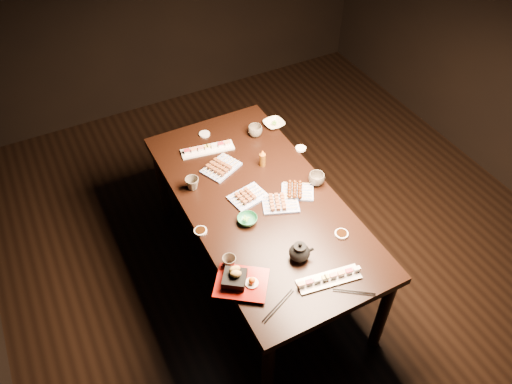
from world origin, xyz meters
The scene contains 23 objects.
ground centered at (0.00, 0.00, 0.00)m, with size 5.00×5.00×0.00m, color black.
dining_table centered at (-0.28, 0.15, 0.38)m, with size 0.90×1.80×0.75m, color black.
sushi_platter_near centered at (-0.23, -0.55, 0.77)m, with size 0.35×0.10×0.04m, color white, non-canonical shape.
sushi_platter_far centered at (-0.38, 0.73, 0.77)m, with size 0.36×0.10×0.04m, color white, non-canonical shape.
yakitori_plate_center centered at (-0.34, 0.20, 0.78)m, with size 0.22×0.16×0.06m, color #828EB6, non-canonical shape.
yakitori_plate_right centered at (-0.19, 0.05, 0.78)m, with size 0.22×0.16×0.06m, color #828EB6, non-canonical shape.
yakitori_plate_left centered at (-0.37, 0.52, 0.78)m, with size 0.24×0.17×0.06m, color #828EB6, non-canonical shape.
tsukune_plate centered at (-0.04, 0.09, 0.78)m, with size 0.20×0.15×0.05m, color #828EB6, non-canonical shape.
edamame_bowl_green centered at (-0.43, 0.02, 0.77)m, with size 0.12×0.12×0.04m, color #287A4F.
edamame_bowl_cream centered at (0.16, 0.76, 0.77)m, with size 0.14×0.14×0.04m, color #F2E7C6.
tempura_tray centered at (-0.66, -0.36, 0.80)m, with size 0.28×0.22×0.10m, color black, non-canonical shape.
teacup_near_left centered at (-0.66, -0.22, 0.79)m, with size 0.08×0.08×0.07m, color brown.
teacup_mid_right centered at (0.11, 0.11, 0.79)m, with size 0.10×0.10×0.08m, color brown.
teacup_far_left centered at (-0.61, 0.43, 0.79)m, with size 0.09×0.09×0.08m, color brown.
teacup_far_right centered at (-0.01, 0.73, 0.79)m, with size 0.10×0.10×0.08m, color brown.
teapot centered at (-0.29, -0.35, 0.81)m, with size 0.14×0.14×0.12m, color black, non-canonical shape.
condiment_bottle centered at (-0.11, 0.42, 0.81)m, with size 0.04×0.04×0.13m, color brown.
sauce_dish_west centered at (-0.71, 0.08, 0.76)m, with size 0.08×0.08×0.01m, color white.
sauce_dish_east centered at (0.20, 0.45, 0.76)m, with size 0.07×0.07×0.01m, color white.
sauce_dish_se centered at (0.01, -0.32, 0.76)m, with size 0.08×0.08×0.01m, color white.
sauce_dish_nw centered at (-0.33, 0.90, 0.76)m, with size 0.08×0.08×0.01m, color white.
chopsticks_near centered at (-0.55, -0.57, 0.75)m, with size 0.25×0.02×0.01m, color black, non-canonical shape.
chopsticks_se centered at (-0.16, -0.68, 0.75)m, with size 0.22×0.02×0.01m, color black, non-canonical shape.
Camera 1 is at (-1.29, -1.75, 2.97)m, focal length 35.00 mm.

